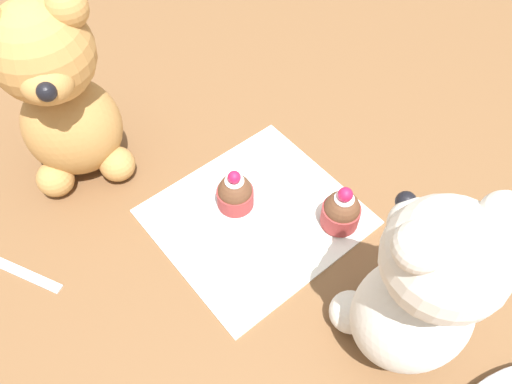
{
  "coord_description": "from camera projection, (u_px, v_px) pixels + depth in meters",
  "views": [
    {
      "loc": [
        0.23,
        0.28,
        0.54
      ],
      "look_at": [
        0.0,
        0.0,
        0.06
      ],
      "focal_mm": 35.0,
      "sensor_mm": 36.0,
      "label": 1
    }
  ],
  "objects": [
    {
      "name": "teddy_bear_cream",
      "position": [
        421.0,
        291.0,
        0.46
      ],
      "size": [
        0.15,
        0.14,
        0.25
      ],
      "rotation": [
        0.0,
        0.0,
        -0.33
      ],
      "color": "silver",
      "rests_on": "ground_plane"
    },
    {
      "name": "teaspoon",
      "position": [
        16.0,
        270.0,
        0.6
      ],
      "size": [
        0.07,
        0.12,
        0.01
      ],
      "primitive_type": "cube",
      "rotation": [
        0.0,
        0.0,
        2.04
      ],
      "color": "silver",
      "rests_on": "ground_plane"
    },
    {
      "name": "cupcake_near_tan_bear",
      "position": [
        235.0,
        193.0,
        0.63
      ],
      "size": [
        0.05,
        0.05,
        0.06
      ],
      "color": "#993333",
      "rests_on": "saucer_plate"
    },
    {
      "name": "teddy_bear_tan",
      "position": [
        60.0,
        97.0,
        0.6
      ],
      "size": [
        0.16,
        0.15,
        0.26
      ],
      "rotation": [
        0.0,
        0.0,
        2.77
      ],
      "color": "#B78447",
      "rests_on": "ground_plane"
    },
    {
      "name": "cupcake_near_cream_bear",
      "position": [
        341.0,
        211.0,
        0.62
      ],
      "size": [
        0.05,
        0.05,
        0.07
      ],
      "color": "#993333",
      "rests_on": "knitted_placemat"
    },
    {
      "name": "saucer_plate",
      "position": [
        236.0,
        204.0,
        0.65
      ],
      "size": [
        0.09,
        0.09,
        0.01
      ],
      "primitive_type": "cylinder",
      "color": "silver",
      "rests_on": "knitted_placemat"
    },
    {
      "name": "knitted_placemat",
      "position": [
        256.0,
        216.0,
        0.65
      ],
      "size": [
        0.24,
        0.23,
        0.01
      ],
      "primitive_type": "cube",
      "color": "silver",
      "rests_on": "ground_plane"
    },
    {
      "name": "ground_plane",
      "position": [
        256.0,
        217.0,
        0.65
      ],
      "size": [
        4.0,
        4.0,
        0.0
      ],
      "primitive_type": "plane",
      "color": "brown"
    }
  ]
}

